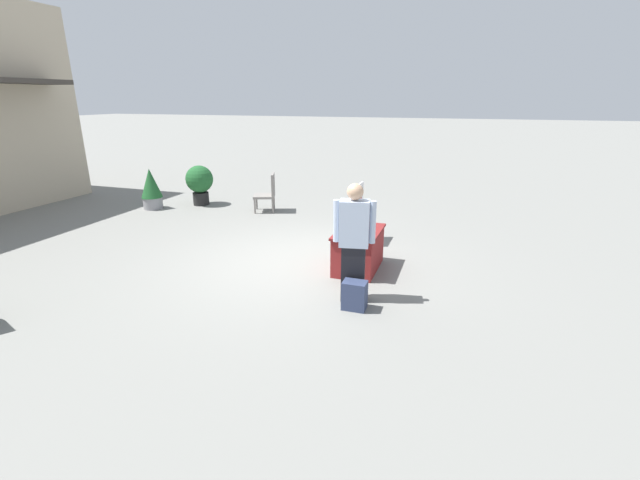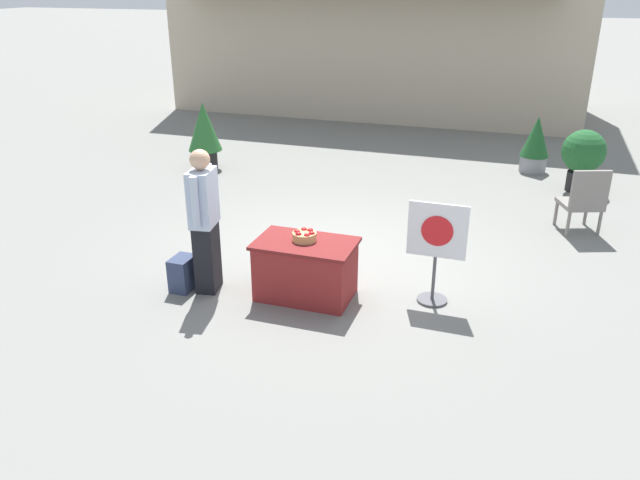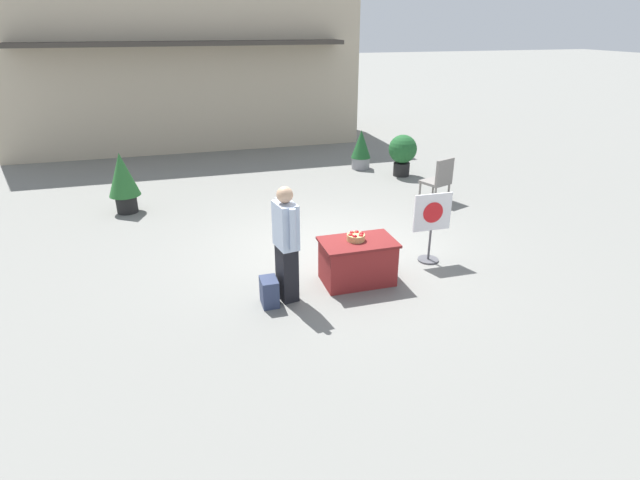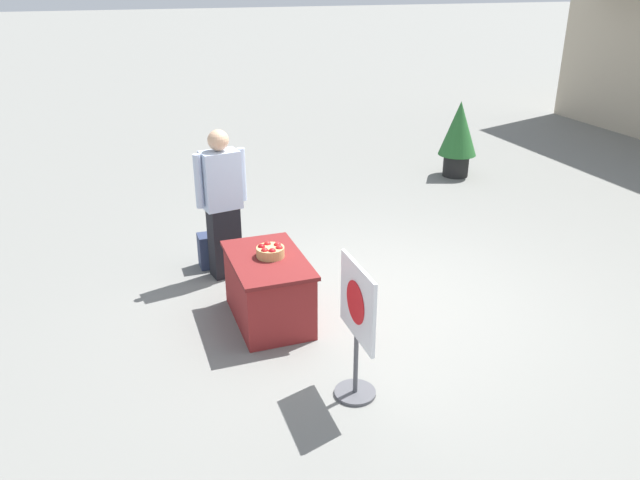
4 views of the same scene
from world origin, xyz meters
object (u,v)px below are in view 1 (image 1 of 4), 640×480
(poster_board, at_px, (358,210))
(display_table, at_px, (358,250))
(backpack, at_px, (355,295))
(patio_chair, at_px, (268,191))
(person_visitor, at_px, (354,242))
(potted_plant_near_left, at_px, (151,188))
(potted_plant_near_right, at_px, (200,182))
(apple_basket, at_px, (356,227))

(poster_board, bearing_deg, display_table, -75.57)
(backpack, bearing_deg, patio_chair, 37.07)
(person_visitor, bearing_deg, patio_chair, 28.13)
(potted_plant_near_left, bearing_deg, patio_chair, -76.44)
(poster_board, distance_m, potted_plant_near_right, 5.31)
(apple_basket, distance_m, patio_chair, 4.54)
(apple_basket, xyz_separation_m, potted_plant_near_right, (3.28, 5.33, -0.12))
(apple_basket, height_order, backpack, apple_basket)
(apple_basket, bearing_deg, potted_plant_near_left, 68.63)
(poster_board, xyz_separation_m, potted_plant_near_right, (1.79, 5.00, -0.04))
(patio_chair, height_order, potted_plant_near_left, potted_plant_near_left)
(patio_chair, height_order, potted_plant_near_right, potted_plant_near_right)
(apple_basket, relative_size, backpack, 0.68)
(poster_board, height_order, patio_chair, poster_board)
(potted_plant_near_left, bearing_deg, apple_basket, -111.37)
(person_visitor, height_order, potted_plant_near_right, person_visitor)
(poster_board, xyz_separation_m, potted_plant_near_left, (0.98, 5.99, -0.13))
(patio_chair, relative_size, potted_plant_near_right, 0.91)
(potted_plant_near_left, bearing_deg, backpack, -120.56)
(apple_basket, bearing_deg, poster_board, 12.33)
(potted_plant_near_left, bearing_deg, potted_plant_near_right, -50.69)
(person_visitor, xyz_separation_m, patio_chair, (4.40, 3.44, -0.37))
(display_table, relative_size, person_visitor, 0.66)
(potted_plant_near_right, bearing_deg, poster_board, -109.73)
(apple_basket, distance_m, backpack, 1.61)
(apple_basket, relative_size, poster_board, 0.23)
(person_visitor, height_order, patio_chair, person_visitor)
(display_table, height_order, potted_plant_near_left, potted_plant_near_left)
(backpack, distance_m, poster_board, 3.07)
(person_visitor, distance_m, poster_board, 2.73)
(person_visitor, xyz_separation_m, backpack, (-0.30, -0.10, -0.70))
(person_visitor, bearing_deg, potted_plant_near_left, 51.06)
(person_visitor, xyz_separation_m, potted_plant_near_right, (4.45, 5.58, -0.25))
(apple_basket, bearing_deg, display_table, -59.52)
(display_table, bearing_deg, backpack, -168.18)
(backpack, bearing_deg, display_table, 11.82)
(potted_plant_near_left, height_order, potted_plant_near_right, potted_plant_near_right)
(backpack, height_order, potted_plant_near_right, potted_plant_near_right)
(backpack, relative_size, potted_plant_near_left, 0.38)
(display_table, bearing_deg, apple_basket, 120.48)
(person_visitor, xyz_separation_m, poster_board, (2.66, 0.58, -0.21))
(patio_chair, bearing_deg, potted_plant_near_left, -7.34)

